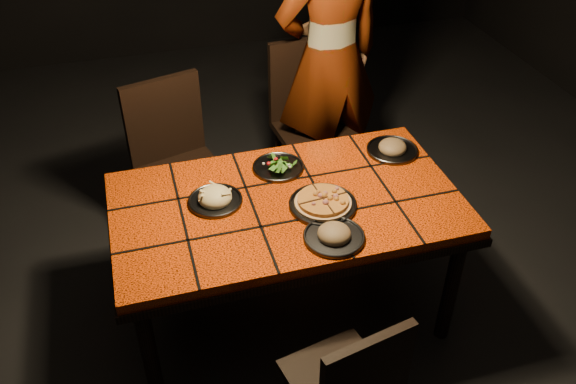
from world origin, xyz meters
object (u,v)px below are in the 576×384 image
object	(u,v)px
plate_pizza	(323,203)
plate_pasta	(215,198)
chair_near	(350,383)
chair_far_left	(175,155)
dining_table	(287,214)
diner	(330,59)
chair_far_right	(312,113)

from	to	relation	value
plate_pizza	plate_pasta	size ratio (longest dim) A/B	1.24
chair_near	plate_pizza	size ratio (longest dim) A/B	2.67
plate_pizza	chair_far_left	bearing A→B (deg)	122.94
chair_far_left	dining_table	bearing A→B (deg)	-77.32
dining_table	diner	bearing A→B (deg)	60.96
diner	chair_near	bearing A→B (deg)	62.63
chair_far_left	chair_far_right	size ratio (longest dim) A/B	0.96
dining_table	chair_near	xyz separation A→B (m)	(0.02, -0.83, -0.19)
diner	plate_pizza	world-z (taller)	diner
dining_table	plate_pasta	distance (m)	0.34
dining_table	diner	xyz separation A→B (m)	(0.54, 0.97, 0.28)
chair_far_left	plate_pasta	size ratio (longest dim) A/B	3.94
diner	chair_far_left	bearing A→B (deg)	-1.20
diner	chair_far_right	bearing A→B (deg)	-24.58
chair_near	dining_table	bearing A→B (deg)	-100.54
chair_near	plate_pasta	world-z (taller)	chair_near
dining_table	diner	world-z (taller)	diner
diner	plate_pizza	xyz separation A→B (m)	(-0.39, -1.06, -0.19)
chair_far_right	plate_pizza	size ratio (longest dim) A/B	3.32
plate_pizza	chair_far_right	bearing A→B (deg)	74.52
chair_far_left	chair_far_right	distance (m)	0.89
plate_pasta	diner	bearing A→B (deg)	46.16
dining_table	plate_pizza	distance (m)	0.20
dining_table	chair_near	bearing A→B (deg)	-88.95
chair_far_left	chair_far_right	xyz separation A→B (m)	(0.87, 0.19, 0.02)
plate_pizza	dining_table	bearing A→B (deg)	149.74
chair_near	chair_far_right	bearing A→B (deg)	-114.87
dining_table	plate_pasta	xyz separation A→B (m)	(-0.32, 0.08, 0.10)
chair_near	plate_pasta	xyz separation A→B (m)	(-0.33, 0.91, 0.29)
chair_far_left	diner	size ratio (longest dim) A/B	0.52
plate_pizza	plate_pasta	bearing A→B (deg)	160.66
dining_table	diner	distance (m)	1.15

